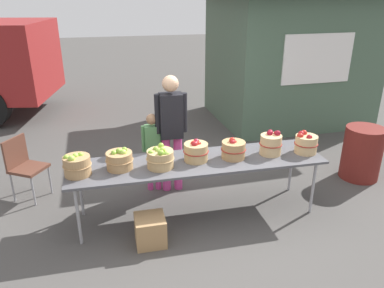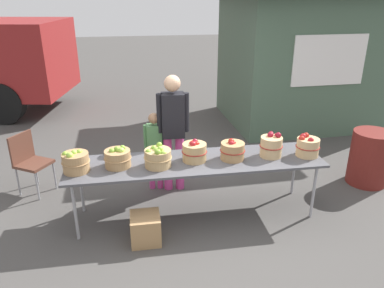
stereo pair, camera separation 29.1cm
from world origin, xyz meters
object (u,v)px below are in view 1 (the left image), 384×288
market_table (198,163)px  trash_barrel (362,153)px  apple_basket_red_2 (271,144)px  child_customer (153,146)px  vendor_adult (171,125)px  apple_basket_green_0 (77,165)px  apple_basket_green_1 (120,159)px  folding_chair (24,163)px  apple_basket_red_0 (196,151)px  apple_basket_green_2 (160,158)px  apple_basket_red_3 (306,143)px  produce_crate (150,230)px  apple_basket_red_1 (233,149)px

market_table → trash_barrel: bearing=9.3°
apple_basket_red_2 → trash_barrel: (1.71, 0.44, -0.49)m
child_customer → vendor_adult: bearing=172.4°
market_table → vendor_adult: 0.78m
apple_basket_green_0 → apple_basket_green_1: bearing=6.8°
folding_chair → apple_basket_red_0: bearing=-81.8°
apple_basket_red_2 → folding_chair: (-3.13, 0.96, -0.38)m
apple_basket_green_2 → apple_basket_red_0: (0.45, 0.09, 0.01)m
apple_basket_red_2 → apple_basket_red_3: size_ratio=1.04×
market_table → apple_basket_green_2: bearing=-171.2°
child_customer → produce_crate: child_customer is taller
apple_basket_red_1 → apple_basket_red_2: size_ratio=1.00×
apple_basket_green_2 → apple_basket_red_3: (1.86, 0.01, 0.01)m
market_table → apple_basket_green_1: (-0.93, 0.00, 0.15)m
apple_basket_green_1 → apple_basket_red_2: apple_basket_red_2 is taller
child_customer → apple_basket_green_1: bearing=62.1°
apple_basket_red_3 → folding_chair: (-3.58, 1.01, -0.37)m
apple_basket_green_0 → apple_basket_red_2: 2.34m
vendor_adult → produce_crate: bearing=70.5°
apple_basket_red_1 → apple_basket_green_2: bearing=-176.2°
vendor_adult → child_customer: 0.40m
market_table → vendor_adult: size_ratio=1.87×
folding_chair → produce_crate: 2.11m
child_customer → apple_basket_red_0: bearing=124.2°
apple_basket_green_0 → apple_basket_green_2: (0.93, -0.02, -0.00)m
vendor_adult → apple_basket_red_1: bearing=133.7°
apple_basket_green_1 → child_customer: (0.48, 0.76, -0.19)m
market_table → apple_basket_red_0: 0.16m
apple_basket_red_3 → child_customer: child_customer is taller
child_customer → apple_basket_red_1: bearing=143.3°
market_table → apple_basket_green_2: (-0.46, -0.07, 0.15)m
apple_basket_red_2 → apple_basket_red_3: (0.45, -0.06, -0.01)m
apple_basket_green_1 → vendor_adult: vendor_adult is taller
apple_basket_green_1 → apple_basket_red_0: bearing=1.1°
vendor_adult → apple_basket_green_1: bearing=46.2°
apple_basket_green_1 → apple_basket_red_3: apple_basket_red_3 is taller
apple_basket_green_0 → child_customer: 1.27m
market_table → trash_barrel: (2.66, 0.43, -0.31)m
apple_basket_red_0 → apple_basket_red_1: (0.47, -0.03, -0.01)m
apple_basket_green_2 → trash_barrel: (3.12, 0.51, -0.46)m
vendor_adult → folding_chair: (-1.99, 0.24, -0.47)m
apple_basket_green_0 → apple_basket_red_1: 1.85m
apple_basket_red_3 → folding_chair: bearing=164.2°
vendor_adult → folding_chair: 2.06m
apple_basket_red_1 → folding_chair: size_ratio=0.36×
apple_basket_red_3 → produce_crate: size_ratio=0.89×
child_customer → trash_barrel: child_customer is taller
apple_basket_green_0 → folding_chair: (-0.78, 1.01, -0.36)m
apple_basket_green_0 → vendor_adult: vendor_adult is taller
apple_basket_green_0 → apple_basket_red_3: apple_basket_red_3 is taller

